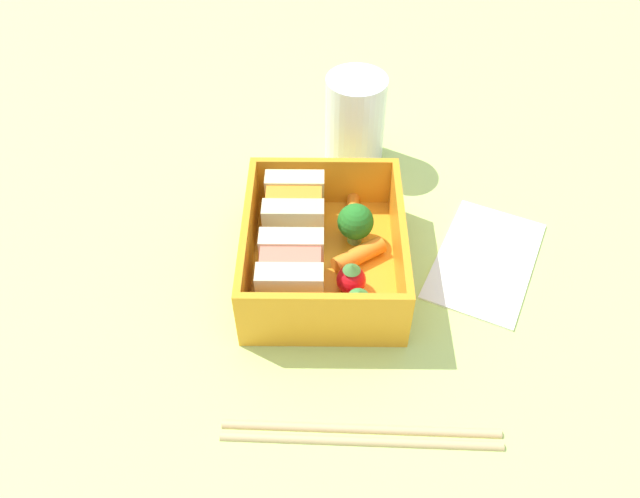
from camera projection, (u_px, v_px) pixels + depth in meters
ground_plane at (320, 277)px, 55.74cm from camera, size 120.00×120.00×2.00cm
bento_tray at (320, 265)px, 54.57cm from camera, size 16.18×13.38×1.20cm
bento_rim at (320, 241)px, 52.35cm from camera, size 16.18×13.38×4.88cm
sandwich_left at (287, 274)px, 49.91cm from camera, size 5.66×5.21×4.89cm
sandwich_center_left at (291, 212)px, 54.80cm from camera, size 5.66×5.21×4.89cm
strawberry_left at (354, 306)px, 48.93cm from camera, size 2.69×2.69×3.29cm
strawberry_far_left at (347, 279)px, 50.95cm from camera, size 2.46×2.46×3.06cm
carrot_stick_left at (355, 258)px, 53.37cm from camera, size 3.92×4.86×1.52cm
broccoli_floret at (352, 222)px, 54.17cm from camera, size 3.19×3.19×3.94cm
carrot_stick_far_left at (349, 208)px, 57.78cm from camera, size 4.72×1.40×1.16cm
chopstick_pair at (357, 433)px, 44.10cm from camera, size 2.24×20.05×0.70cm
drinking_glass at (352, 120)px, 62.38cm from camera, size 6.01×6.01×9.32cm
folded_napkin at (482, 259)px, 55.61cm from camera, size 15.49×12.93×0.40cm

